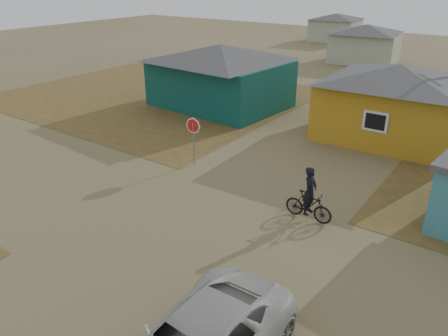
{
  "coord_description": "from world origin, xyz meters",
  "views": [
    {
      "loc": [
        8.19,
        -9.42,
        8.19
      ],
      "look_at": [
        -0.69,
        3.0,
        1.3
      ],
      "focal_mm": 35.0,
      "sensor_mm": 36.0,
      "label": 1
    }
  ],
  "objects": [
    {
      "name": "ground",
      "position": [
        0.0,
        0.0,
        0.0
      ],
      "size": [
        120.0,
        120.0,
        0.0
      ],
      "primitive_type": "plane",
      "color": "olive"
    },
    {
      "name": "grass_nw",
      "position": [
        -14.0,
        13.0,
        0.01
      ],
      "size": [
        20.0,
        18.0,
        0.0
      ],
      "primitive_type": "cube",
      "color": "brown",
      "rests_on": "ground"
    },
    {
      "name": "house_teal",
      "position": [
        -8.5,
        13.5,
        2.05
      ],
      "size": [
        8.93,
        7.08,
        4.0
      ],
      "color": "#0B3F38",
      "rests_on": "ground"
    },
    {
      "name": "house_yellow",
      "position": [
        2.5,
        14.0,
        2.0
      ],
      "size": [
        7.72,
        6.76,
        3.9
      ],
      "color": "#B9871C",
      "rests_on": "ground"
    },
    {
      "name": "house_pale_west",
      "position": [
        -6.0,
        34.0,
        1.86
      ],
      "size": [
        7.04,
        6.15,
        3.6
      ],
      "color": "#A8B39A",
      "rests_on": "ground"
    },
    {
      "name": "house_pale_north",
      "position": [
        -14.0,
        46.0,
        1.75
      ],
      "size": [
        6.28,
        5.81,
        3.4
      ],
      "color": "#A8B39A",
      "rests_on": "ground"
    },
    {
      "name": "stop_sign",
      "position": [
        -3.73,
        4.87,
        1.68
      ],
      "size": [
        0.72,
        0.26,
        2.27
      ],
      "color": "gray",
      "rests_on": "ground"
    },
    {
      "name": "cyclist",
      "position": [
        2.7,
        3.45,
        0.74
      ],
      "size": [
        1.8,
        0.65,
        2.03
      ],
      "color": "black",
      "rests_on": "ground"
    }
  ]
}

